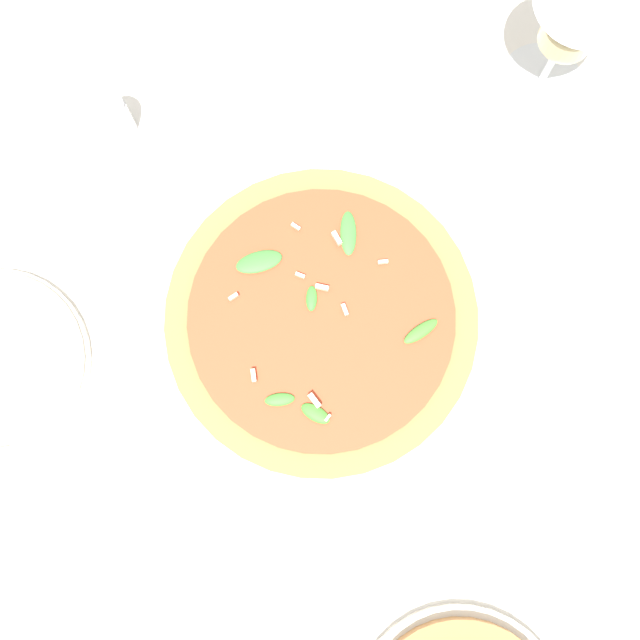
# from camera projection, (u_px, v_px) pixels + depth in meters

# --- Properties ---
(ground_plane) EXTENTS (6.00, 6.00, 0.00)m
(ground_plane) POSITION_uv_depth(u_px,v_px,m) (327.00, 336.00, 0.85)
(ground_plane) COLOR silver
(pizza_arugula_main) EXTENTS (0.31, 0.31, 0.05)m
(pizza_arugula_main) POSITION_uv_depth(u_px,v_px,m) (320.00, 322.00, 0.83)
(pizza_arugula_main) COLOR silver
(pizza_arugula_main) RESTS_ON ground_plane
(wine_glass) EXTENTS (0.09, 0.09, 0.16)m
(wine_glass) POSITION_uv_depth(u_px,v_px,m) (572.00, 26.00, 0.78)
(wine_glass) COLOR white
(wine_glass) RESTS_ON ground_plane
(shaker_pepper) EXTENTS (0.03, 0.03, 0.07)m
(shaker_pepper) POSITION_uv_depth(u_px,v_px,m) (114.00, 117.00, 0.85)
(shaker_pepper) COLOR silver
(shaker_pepper) RESTS_ON ground_plane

